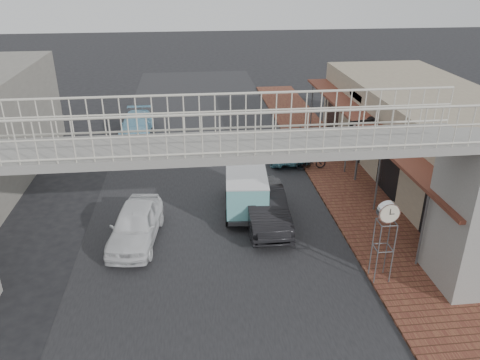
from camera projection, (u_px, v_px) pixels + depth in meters
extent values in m
plane|color=black|center=(214.00, 233.00, 18.37)|extent=(120.00, 120.00, 0.00)
cube|color=black|center=(213.00, 233.00, 18.37)|extent=(10.00, 60.00, 0.01)
cube|color=brown|center=(349.00, 190.00, 21.70)|extent=(3.00, 40.00, 0.10)
cube|color=gray|center=(438.00, 140.00, 22.23)|extent=(6.00, 18.00, 4.00)
cube|color=brown|center=(374.00, 124.00, 21.52)|extent=(1.80, 18.00, 0.12)
cube|color=silver|center=(356.00, 96.00, 24.54)|extent=(0.08, 2.60, 0.90)
cube|color=#B21914|center=(411.00, 137.00, 18.69)|extent=(0.08, 2.20, 0.80)
cube|color=gray|center=(464.00, 217.00, 14.47)|extent=(1.20, 2.40, 5.00)
cube|color=gray|center=(218.00, 147.00, 12.60)|extent=(14.00, 2.00, 0.24)
cube|color=beige|center=(215.00, 113.00, 13.18)|extent=(14.00, 0.08, 1.10)
cube|color=beige|center=(220.00, 136.00, 11.47)|extent=(14.00, 0.08, 1.10)
imported|color=white|center=(136.00, 224.00, 17.59)|extent=(2.13, 4.27, 1.40)
imported|color=black|center=(265.00, 206.00, 18.85)|extent=(1.60, 4.50, 1.48)
imported|color=#7FCCDC|center=(281.00, 144.00, 25.55)|extent=(2.57, 4.76, 1.27)
imported|color=#77B2CE|center=(136.00, 124.00, 28.66)|extent=(1.86, 4.41, 1.27)
cylinder|color=black|center=(228.00, 190.00, 21.12)|extent=(0.29, 0.69, 0.68)
cylinder|color=black|center=(261.00, 189.00, 21.16)|extent=(0.29, 0.69, 0.68)
cylinder|color=black|center=(228.00, 218.00, 18.76)|extent=(0.29, 0.69, 0.68)
cylinder|color=black|center=(266.00, 218.00, 18.80)|extent=(0.29, 0.69, 0.68)
cube|color=#75C9CB|center=(246.00, 189.00, 19.36)|extent=(1.89, 3.21, 1.30)
cube|color=#75C9CB|center=(245.00, 176.00, 21.07)|extent=(1.63, 1.00, 0.87)
cube|color=black|center=(246.00, 181.00, 19.21)|extent=(1.88, 2.64, 0.48)
cube|color=silver|center=(246.00, 174.00, 19.07)|extent=(1.91, 3.21, 0.06)
imported|color=black|center=(311.00, 161.00, 23.68)|extent=(1.58, 0.65, 0.81)
imported|color=black|center=(294.00, 134.00, 27.27)|extent=(1.63, 0.60, 0.96)
cylinder|color=#59595B|center=(372.00, 247.00, 15.37)|extent=(0.04, 0.04, 2.14)
cylinder|color=#59595B|center=(387.00, 246.00, 15.41)|extent=(0.04, 0.04, 2.14)
cylinder|color=#59595B|center=(378.00, 255.00, 14.91)|extent=(0.04, 0.04, 2.14)
cylinder|color=#59595B|center=(393.00, 255.00, 14.95)|extent=(0.04, 0.04, 2.14)
cylinder|color=silver|center=(388.00, 212.00, 14.56)|extent=(0.70, 0.26, 0.69)
cylinder|color=beige|center=(390.00, 214.00, 14.44)|extent=(0.61, 0.03, 0.61)
cylinder|color=beige|center=(387.00, 210.00, 14.67)|extent=(0.61, 0.03, 0.61)
cylinder|color=#59595B|center=(358.00, 151.00, 22.02)|extent=(0.10, 0.10, 2.97)
cube|color=black|center=(361.00, 130.00, 21.54)|extent=(1.21, 0.33, 0.92)
cone|color=black|center=(377.00, 128.00, 21.79)|extent=(0.85, 1.23, 1.13)
cube|color=white|center=(360.00, 131.00, 21.51)|extent=(0.80, 0.19, 0.61)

